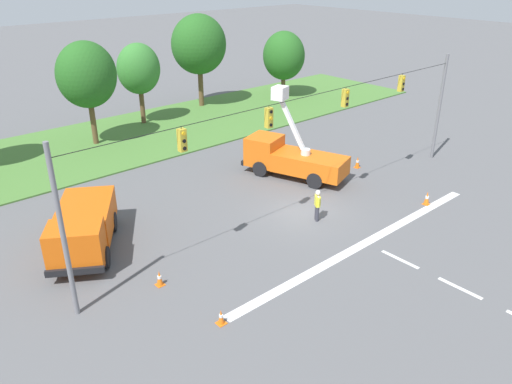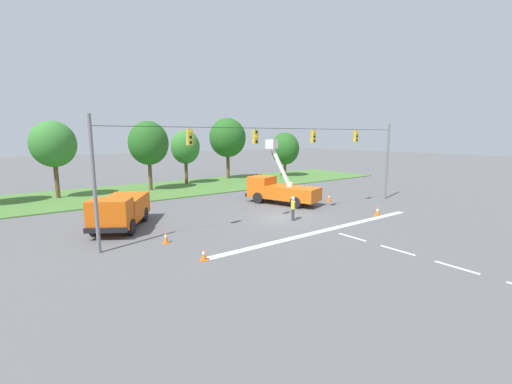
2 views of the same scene
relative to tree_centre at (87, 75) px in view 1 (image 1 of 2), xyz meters
name	(u,v)px [view 1 (image 1 of 2)]	position (x,y,z in m)	size (l,w,h in m)	color
ground_plane	(304,213)	(3.67, -18.29, -5.24)	(200.00, 200.00, 0.00)	#565659
grass_verge	(141,134)	(3.67, -0.29, -5.19)	(56.00, 12.00, 0.10)	#477533
lane_markings	(391,255)	(3.67, -23.97, -5.23)	(17.60, 15.25, 0.01)	silver
signal_gantry	(309,134)	(3.71, -18.29, -0.66)	(26.20, 0.33, 7.20)	slate
tree_centre	(87,75)	(0.00, 0.00, 0.00)	(4.32, 3.81, 7.64)	brown
tree_east	(139,69)	(5.38, 2.27, -0.62)	(3.61, 3.13, 6.71)	brown
tree_far_east	(199,45)	(12.31, 3.51, 0.49)	(5.15, 4.63, 8.42)	brown
tree_east_end	(284,56)	(20.65, 1.00, -1.12)	(4.05, 4.22, 6.49)	brown
utility_truck_bucket_lift	(291,157)	(6.84, -13.98, -3.93)	(4.33, 7.05, 5.73)	orange
utility_truck_support_near	(83,227)	(-7.02, -13.97, -3.98)	(5.30, 6.42, 2.31)	#D6560F
road_worker	(317,204)	(3.60, -19.26, -4.24)	(0.42, 0.56, 1.77)	#383842
traffic_cone_foreground_left	(427,198)	(9.75, -22.12, -4.84)	(0.36, 0.36, 0.80)	orange
traffic_cone_foreground_right	(159,278)	(-5.87, -18.83, -4.88)	(0.36, 0.36, 0.73)	orange
traffic_cone_mid_left	(221,317)	(-5.41, -22.56, -4.92)	(0.36, 0.36, 0.65)	orange
traffic_cone_mid_right	(358,162)	(11.21, -15.99, -4.84)	(0.36, 0.36, 0.79)	orange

